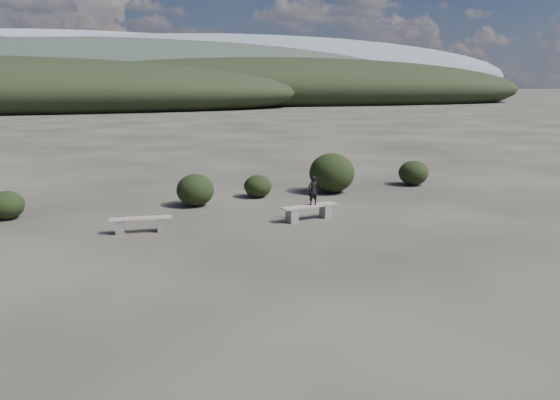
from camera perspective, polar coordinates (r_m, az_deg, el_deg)
name	(u,v)px	position (r m, az deg, el deg)	size (l,w,h in m)	color
ground	(303,291)	(10.87, 2.46, -9.53)	(1200.00, 1200.00, 0.00)	#2A2620
bench_left	(141,223)	(15.46, -14.34, -2.39)	(1.69, 0.47, 0.42)	slate
bench_right	(309,211)	(16.41, 3.07, -1.15)	(1.84, 0.76, 0.45)	slate
seated_person	(313,190)	(16.35, 3.45, 1.01)	(0.32, 0.21, 0.88)	black
shrub_a	(6,205)	(18.43, -26.71, -0.47)	(1.05, 1.05, 0.86)	black
shrub_b	(195,190)	(18.48, -8.84, 1.04)	(1.26, 1.26, 1.08)	black
shrub_c	(258,186)	(19.74, -2.33, 1.46)	(1.01, 1.01, 0.81)	black
shrub_d	(332,173)	(20.63, 5.44, 2.84)	(1.71, 1.71, 1.49)	black
shrub_e	(413,173)	(22.79, 13.77, 2.77)	(1.19, 1.19, 0.99)	black
mountain_ridges	(102,74)	(348.69, -18.07, 12.41)	(500.00, 400.00, 56.00)	black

